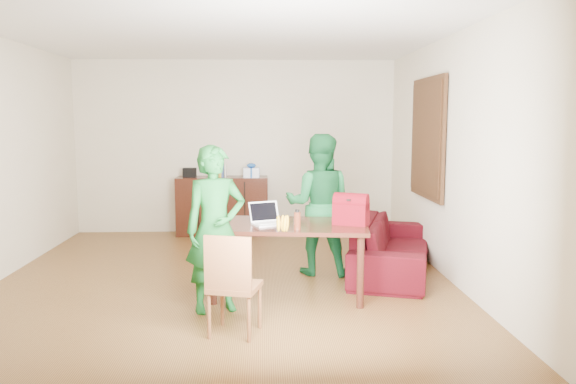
{
  "coord_description": "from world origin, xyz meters",
  "views": [
    {
      "loc": [
        0.44,
        -6.15,
        1.77
      ],
      "look_at": [
        0.69,
        -0.4,
        1.03
      ],
      "focal_mm": 35.0,
      "sensor_mm": 36.0,
      "label": 1
    }
  ],
  "objects_px": {
    "table": "(289,232)",
    "sofa": "(392,246)",
    "chair": "(234,305)",
    "person_far": "(319,204)",
    "bottle": "(297,220)",
    "person_near": "(215,229)",
    "red_bag": "(351,212)",
    "laptop": "(270,221)"
  },
  "relations": [
    {
      "from": "table",
      "to": "sofa",
      "type": "relative_size",
      "value": 0.81
    },
    {
      "from": "chair",
      "to": "person_far",
      "type": "distance_m",
      "value": 2.12
    },
    {
      "from": "bottle",
      "to": "sofa",
      "type": "relative_size",
      "value": 0.09
    },
    {
      "from": "person_near",
      "to": "bottle",
      "type": "distance_m",
      "value": 0.78
    },
    {
      "from": "person_near",
      "to": "sofa",
      "type": "height_order",
      "value": "person_near"
    },
    {
      "from": "table",
      "to": "bottle",
      "type": "xyz_separation_m",
      "value": [
        0.07,
        -0.32,
        0.19
      ]
    },
    {
      "from": "table",
      "to": "person_near",
      "type": "height_order",
      "value": "person_near"
    },
    {
      "from": "table",
      "to": "red_bag",
      "type": "xyz_separation_m",
      "value": [
        0.62,
        -0.07,
        0.21
      ]
    },
    {
      "from": "red_bag",
      "to": "sofa",
      "type": "height_order",
      "value": "red_bag"
    },
    {
      "from": "table",
      "to": "person_near",
      "type": "bearing_deg",
      "value": -140.08
    },
    {
      "from": "person_far",
      "to": "person_near",
      "type": "bearing_deg",
      "value": 59.55
    },
    {
      "from": "chair",
      "to": "laptop",
      "type": "height_order",
      "value": "laptop"
    },
    {
      "from": "person_near",
      "to": "red_bag",
      "type": "xyz_separation_m",
      "value": [
        1.31,
        0.39,
        0.09
      ]
    },
    {
      "from": "sofa",
      "to": "table",
      "type": "bearing_deg",
      "value": 141.19
    },
    {
      "from": "person_far",
      "to": "laptop",
      "type": "bearing_deg",
      "value": 66.28
    },
    {
      "from": "chair",
      "to": "bottle",
      "type": "height_order",
      "value": "bottle"
    },
    {
      "from": "table",
      "to": "red_bag",
      "type": "height_order",
      "value": "red_bag"
    },
    {
      "from": "person_near",
      "to": "laptop",
      "type": "relative_size",
      "value": 4.17
    },
    {
      "from": "red_bag",
      "to": "table",
      "type": "bearing_deg",
      "value": -162.16
    },
    {
      "from": "laptop",
      "to": "sofa",
      "type": "xyz_separation_m",
      "value": [
        1.45,
        0.9,
        -0.48
      ]
    },
    {
      "from": "laptop",
      "to": "sofa",
      "type": "bearing_deg",
      "value": 8.6
    },
    {
      "from": "bottle",
      "to": "table",
      "type": "bearing_deg",
      "value": 101.69
    },
    {
      "from": "laptop",
      "to": "red_bag",
      "type": "relative_size",
      "value": 1.1
    },
    {
      "from": "chair",
      "to": "red_bag",
      "type": "bearing_deg",
      "value": 56.43
    },
    {
      "from": "table",
      "to": "person_near",
      "type": "xyz_separation_m",
      "value": [
        -0.7,
        -0.45,
        0.13
      ]
    },
    {
      "from": "bottle",
      "to": "person_far",
      "type": "bearing_deg",
      "value": 74.22
    },
    {
      "from": "person_far",
      "to": "sofa",
      "type": "xyz_separation_m",
      "value": [
        0.88,
        0.05,
        -0.51
      ]
    },
    {
      "from": "bottle",
      "to": "sofa",
      "type": "bearing_deg",
      "value": 44.24
    },
    {
      "from": "sofa",
      "to": "red_bag",
      "type": "bearing_deg",
      "value": 162.13
    },
    {
      "from": "laptop",
      "to": "sofa",
      "type": "distance_m",
      "value": 1.78
    },
    {
      "from": "sofa",
      "to": "chair",
      "type": "bearing_deg",
      "value": 154.36
    },
    {
      "from": "laptop",
      "to": "red_bag",
      "type": "bearing_deg",
      "value": -23.98
    },
    {
      "from": "person_far",
      "to": "bottle",
      "type": "xyz_separation_m",
      "value": [
        -0.32,
        -1.12,
        0.02
      ]
    },
    {
      "from": "laptop",
      "to": "red_bag",
      "type": "distance_m",
      "value": 0.82
    },
    {
      "from": "person_far",
      "to": "bottle",
      "type": "bearing_deg",
      "value": 84.53
    },
    {
      "from": "table",
      "to": "bottle",
      "type": "bearing_deg",
      "value": -71.26
    },
    {
      "from": "bottle",
      "to": "red_bag",
      "type": "distance_m",
      "value": 0.61
    },
    {
      "from": "person_near",
      "to": "bottle",
      "type": "bearing_deg",
      "value": -8.69
    },
    {
      "from": "sofa",
      "to": "person_near",
      "type": "bearing_deg",
      "value": 140.82
    },
    {
      "from": "person_near",
      "to": "table",
      "type": "bearing_deg",
      "value": 14.16
    },
    {
      "from": "person_near",
      "to": "chair",
      "type": "bearing_deg",
      "value": -90.37
    },
    {
      "from": "chair",
      "to": "red_bag",
      "type": "height_order",
      "value": "red_bag"
    }
  ]
}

